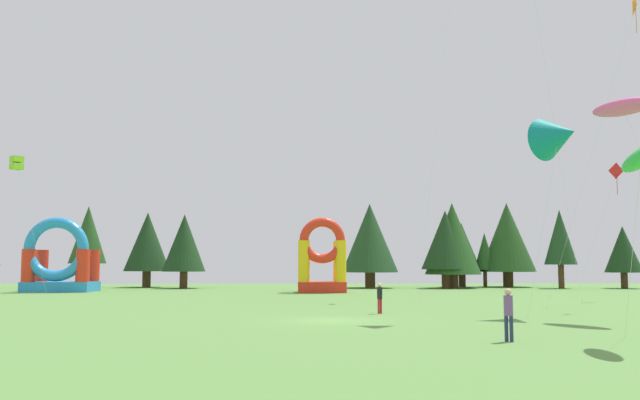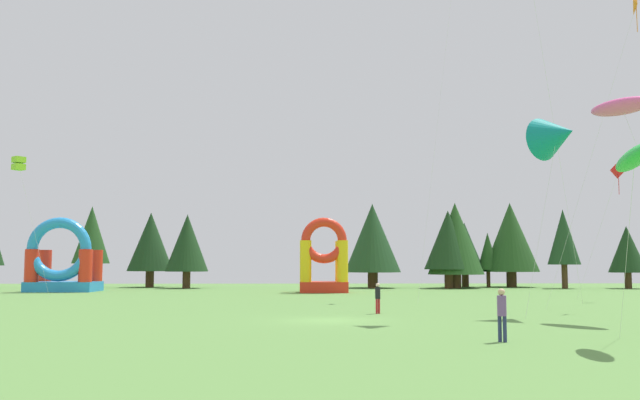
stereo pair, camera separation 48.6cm
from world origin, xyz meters
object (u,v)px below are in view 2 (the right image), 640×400
at_px(inflatable_blue_arch, 62,265).
at_px(kite_red_diamond, 618,172).
at_px(kite_orange_diamond, 637,7).
at_px(person_midfield, 502,310).
at_px(kite_green_parafoil, 635,158).
at_px(kite_pink_parafoil, 621,107).
at_px(person_near_camera, 378,295).
at_px(inflatable_red_slide, 324,264).
at_px(kite_lime_box, 19,164).
at_px(kite_teal_delta, 557,135).

bearing_deg(inflatable_blue_arch, kite_red_diamond, -19.97).
relative_size(kite_orange_diamond, person_midfield, 10.77).
height_order(kite_red_diamond, kite_green_parafoil, kite_red_diamond).
height_order(kite_pink_parafoil, person_near_camera, kite_pink_parafoil).
xyz_separation_m(person_midfield, inflatable_red_slide, (-4.92, 40.40, 1.58)).
bearing_deg(person_near_camera, kite_lime_box, -64.10).
height_order(kite_lime_box, person_near_camera, kite_lime_box).
distance_m(kite_green_parafoil, person_midfield, 6.69).
xyz_separation_m(kite_green_parafoil, inflatable_red_slide, (-9.03, 41.85, -3.48)).
relative_size(kite_red_diamond, person_midfield, 5.43).
relative_size(kite_lime_box, kite_pink_parafoil, 1.01).
xyz_separation_m(kite_red_diamond, person_near_camera, (-19.15, -12.52, -8.37)).
bearing_deg(kite_orange_diamond, kite_teal_delta, -139.04).
height_order(kite_pink_parafoil, inflatable_blue_arch, kite_pink_parafoil).
xyz_separation_m(kite_lime_box, kite_green_parafoil, (32.73, -30.41, -4.15)).
bearing_deg(inflatable_blue_arch, person_midfield, -55.03).
distance_m(kite_lime_box, kite_pink_parafoil, 42.34).
bearing_deg(kite_lime_box, kite_teal_delta, -27.00).
xyz_separation_m(kite_orange_diamond, inflatable_blue_arch, (-44.16, 24.51, -16.37)).
bearing_deg(kite_teal_delta, inflatable_red_slide, 111.00).
height_order(kite_teal_delta, person_near_camera, kite_teal_delta).
height_order(kite_pink_parafoil, inflatable_red_slide, kite_pink_parafoil).
distance_m(person_near_camera, inflatable_blue_arch, 39.87).
bearing_deg(kite_orange_diamond, person_midfield, -128.33).
relative_size(kite_orange_diamond, kite_pink_parafoil, 1.82).
bearing_deg(kite_orange_diamond, kite_red_diamond, 75.48).
distance_m(kite_pink_parafoil, inflatable_blue_arch, 51.81).
height_order(person_near_camera, person_midfield, person_midfield).
bearing_deg(kite_orange_diamond, kite_green_parafoil, -117.55).
bearing_deg(inflatable_blue_arch, inflatable_red_slide, -5.14).
bearing_deg(kite_red_diamond, inflatable_red_slide, 145.64).
bearing_deg(kite_pink_parafoil, person_near_camera, 158.25).
height_order(kite_pink_parafoil, person_midfield, kite_pink_parafoil).
bearing_deg(person_near_camera, inflatable_blue_arch, -80.26).
distance_m(kite_pink_parafoil, person_midfield, 15.35).
bearing_deg(kite_green_parafoil, kite_red_diamond, 65.90).
distance_m(kite_lime_box, inflatable_blue_arch, 15.79).
bearing_deg(person_midfield, inflatable_red_slide, -49.44).
height_order(person_midfield, inflatable_blue_arch, inflatable_blue_arch).
height_order(kite_teal_delta, kite_lime_box, kite_lime_box).
bearing_deg(kite_red_diamond, kite_orange_diamond, -104.52).
bearing_deg(kite_lime_box, kite_orange_diamond, -14.15).
relative_size(kite_orange_diamond, inflatable_blue_arch, 2.78).
bearing_deg(kite_teal_delta, person_midfield, -119.47).
bearing_deg(kite_orange_diamond, inflatable_blue_arch, 150.96).
distance_m(kite_lime_box, person_near_camera, 31.56).
height_order(person_near_camera, inflatable_red_slide, inflatable_red_slide).
height_order(kite_green_parafoil, person_midfield, kite_green_parafoil).
height_order(kite_teal_delta, kite_orange_diamond, kite_orange_diamond).
bearing_deg(person_near_camera, person_midfield, 68.97).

